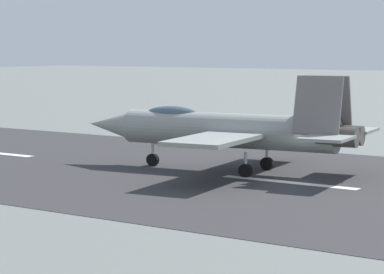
{
  "coord_description": "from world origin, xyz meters",
  "views": [
    {
      "loc": [
        -19.76,
        40.14,
        7.29
      ],
      "look_at": [
        6.63,
        0.86,
        2.2
      ],
      "focal_mm": 79.43,
      "sensor_mm": 36.0,
      "label": 1
    }
  ],
  "objects": [
    {
      "name": "ground_plane",
      "position": [
        0.0,
        0.0,
        0.0
      ],
      "size": [
        400.0,
        400.0,
        0.0
      ],
      "primitive_type": "plane",
      "color": "slate"
    },
    {
      "name": "runway_strip",
      "position": [
        -0.02,
        0.0,
        0.01
      ],
      "size": [
        240.0,
        26.0,
        0.02
      ],
      "color": "#313032",
      "rests_on": "ground"
    },
    {
      "name": "fighter_jet",
      "position": [
        5.96,
        -1.68,
        2.47
      ],
      "size": [
        17.92,
        14.66,
        5.68
      ],
      "color": "gray",
      "rests_on": "ground"
    },
    {
      "name": "crew_person",
      "position": [
        17.18,
        -11.51,
        0.79
      ],
      "size": [
        0.33,
        0.7,
        1.59
      ],
      "color": "#1E2338",
      "rests_on": "ground"
    },
    {
      "name": "marker_cone_mid",
      "position": [
        11.89,
        -12.59,
        0.28
      ],
      "size": [
        0.44,
        0.44,
        0.55
      ],
      "primitive_type": "cone",
      "color": "orange",
      "rests_on": "ground"
    }
  ]
}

